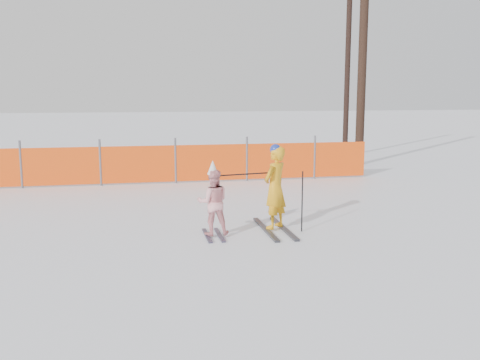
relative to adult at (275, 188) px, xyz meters
name	(u,v)px	position (x,y,z in m)	size (l,w,h in m)	color
ground	(246,245)	(-0.71, -0.84, -0.77)	(120.00, 120.00, 0.00)	white
adult	(275,188)	(0.00, 0.00, 0.00)	(0.64, 1.67, 1.57)	black
child	(213,202)	(-1.16, -0.20, -0.16)	(0.58, 0.90, 1.33)	black
ski_poles	(276,189)	(-0.02, -0.15, 0.01)	(1.50, 0.20, 1.10)	black
safety_fence	(49,166)	(-4.66, 5.43, -0.22)	(17.56, 0.06, 1.25)	#595960
tree_trunks	(357,68)	(5.31, 8.82, 2.54)	(0.71, 2.63, 6.78)	black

